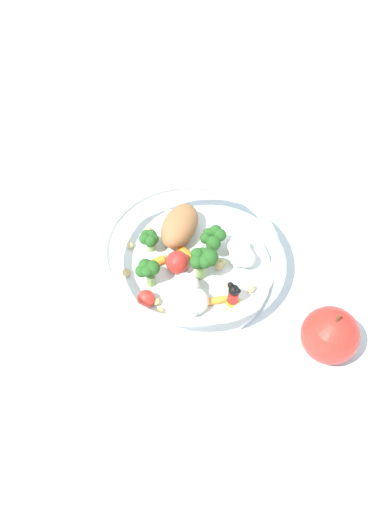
# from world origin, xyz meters

# --- Properties ---
(ground_plane) EXTENTS (2.40, 2.40, 0.00)m
(ground_plane) POSITION_xyz_m (0.00, 0.00, 0.00)
(ground_plane) COLOR silver
(food_container) EXTENTS (0.24, 0.24, 0.07)m
(food_container) POSITION_xyz_m (-0.02, -0.00, 0.03)
(food_container) COLOR white
(food_container) RESTS_ON ground_plane
(loose_apple) EXTENTS (0.07, 0.07, 0.08)m
(loose_apple) POSITION_xyz_m (-0.22, -0.04, 0.04)
(loose_apple) COLOR red
(loose_apple) RESTS_ON ground_plane
(folded_napkin) EXTENTS (0.15, 0.15, 0.01)m
(folded_napkin) POSITION_xyz_m (0.22, -0.11, 0.00)
(folded_napkin) COLOR white
(folded_napkin) RESTS_ON ground_plane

